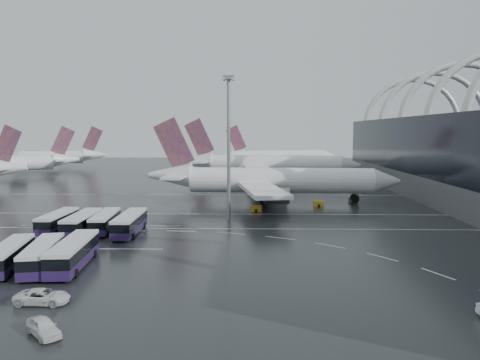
{
  "coord_description": "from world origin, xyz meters",
  "views": [
    {
      "loc": [
        2.36,
        -79.63,
        16.45
      ],
      "look_at": [
        0.14,
        10.3,
        7.0
      ],
      "focal_mm": 35.0,
      "sensor_mm": 36.0,
      "label": 1
    }
  ],
  "objects_px": {
    "bus_row_near_b": "(82,222)",
    "bus_row_far_c": "(73,253)",
    "floodlight_mast": "(229,130)",
    "gse_cart_belly_a": "(319,204)",
    "bus_row_near_a": "(58,221)",
    "gse_cart_belly_b": "(353,200)",
    "airliner_gate_b": "(266,165)",
    "jet_remote_mid": "(21,163)",
    "bus_row_near_c": "(105,221)",
    "gse_cart_belly_c": "(256,208)",
    "airliner_gate_c": "(279,157)",
    "bus_row_far_b": "(42,255)",
    "jet_remote_far": "(59,157)",
    "van_curve_a": "(42,297)",
    "bus_row_far_a": "(9,255)",
    "bus_row_near_d": "(130,223)",
    "airliner_main": "(268,181)",
    "van_curve_b": "(44,327)"
  },
  "relations": [
    {
      "from": "bus_row_near_d",
      "to": "bus_row_far_a",
      "type": "bearing_deg",
      "value": 152.48
    },
    {
      "from": "airliner_gate_c",
      "to": "gse_cart_belly_b",
      "type": "relative_size",
      "value": 27.21
    },
    {
      "from": "gse_cart_belly_c",
      "to": "floodlight_mast",
      "type": "bearing_deg",
      "value": -120.56
    },
    {
      "from": "bus_row_far_b",
      "to": "jet_remote_far",
      "type": "bearing_deg",
      "value": 10.9
    },
    {
      "from": "van_curve_b",
      "to": "bus_row_near_b",
      "type": "bearing_deg",
      "value": 61.4
    },
    {
      "from": "bus_row_near_b",
      "to": "bus_row_far_a",
      "type": "height_order",
      "value": "bus_row_near_b"
    },
    {
      "from": "jet_remote_far",
      "to": "bus_row_near_c",
      "type": "height_order",
      "value": "jet_remote_far"
    },
    {
      "from": "floodlight_mast",
      "to": "gse_cart_belly_a",
      "type": "relative_size",
      "value": 12.56
    },
    {
      "from": "airliner_gate_c",
      "to": "bus_row_near_c",
      "type": "relative_size",
      "value": 4.3
    },
    {
      "from": "bus_row_near_a",
      "to": "bus_row_near_b",
      "type": "height_order",
      "value": "bus_row_near_b"
    },
    {
      "from": "bus_row_near_d",
      "to": "airliner_main",
      "type": "bearing_deg",
      "value": -35.23
    },
    {
      "from": "bus_row_near_b",
      "to": "gse_cart_belly_c",
      "type": "height_order",
      "value": "bus_row_near_b"
    },
    {
      "from": "bus_row_near_c",
      "to": "bus_row_far_c",
      "type": "xyz_separation_m",
      "value": [
        2.63,
        -20.68,
        0.17
      ]
    },
    {
      "from": "gse_cart_belly_a",
      "to": "airliner_gate_c",
      "type": "bearing_deg",
      "value": 91.29
    },
    {
      "from": "airliner_gate_b",
      "to": "van_curve_a",
      "type": "xyz_separation_m",
      "value": [
        -24.76,
        -111.6,
        -4.47
      ]
    },
    {
      "from": "bus_row_near_a",
      "to": "gse_cart_belly_b",
      "type": "bearing_deg",
      "value": -59.55
    },
    {
      "from": "bus_row_near_a",
      "to": "gse_cart_belly_c",
      "type": "height_order",
      "value": "bus_row_near_a"
    },
    {
      "from": "bus_row_near_b",
      "to": "bus_row_near_d",
      "type": "height_order",
      "value": "bus_row_near_d"
    },
    {
      "from": "bus_row_near_b",
      "to": "bus_row_far_c",
      "type": "bearing_deg",
      "value": -163.76
    },
    {
      "from": "jet_remote_far",
      "to": "bus_row_far_b",
      "type": "distance_m",
      "value": 163.22
    },
    {
      "from": "airliner_gate_c",
      "to": "gse_cart_belly_c",
      "type": "xyz_separation_m",
      "value": [
        -11.3,
        -117.05,
        -4.16
      ]
    },
    {
      "from": "bus_row_near_a",
      "to": "gse_cart_belly_c",
      "type": "distance_m",
      "value": 38.29
    },
    {
      "from": "bus_row_far_c",
      "to": "bus_row_far_b",
      "type": "bearing_deg",
      "value": 96.06
    },
    {
      "from": "bus_row_far_c",
      "to": "gse_cart_belly_a",
      "type": "relative_size",
      "value": 6.41
    },
    {
      "from": "jet_remote_far",
      "to": "gse_cart_belly_a",
      "type": "relative_size",
      "value": 20.45
    },
    {
      "from": "jet_remote_mid",
      "to": "bus_row_far_c",
      "type": "xyz_separation_m",
      "value": [
        62.81,
        -113.81,
        -2.96
      ]
    },
    {
      "from": "airliner_gate_c",
      "to": "jet_remote_far",
      "type": "height_order",
      "value": "airliner_gate_c"
    },
    {
      "from": "bus_row_far_a",
      "to": "gse_cart_belly_c",
      "type": "bearing_deg",
      "value": -46.05
    },
    {
      "from": "bus_row_near_b",
      "to": "gse_cart_belly_a",
      "type": "relative_size",
      "value": 6.02
    },
    {
      "from": "airliner_gate_b",
      "to": "bus_row_far_c",
      "type": "distance_m",
      "value": 103.02
    },
    {
      "from": "bus_row_near_c",
      "to": "airliner_gate_b",
      "type": "bearing_deg",
      "value": -24.54
    },
    {
      "from": "bus_row_far_c",
      "to": "floodlight_mast",
      "type": "xyz_separation_m",
      "value": [
        17.32,
        31.29,
        14.83
      ]
    },
    {
      "from": "floodlight_mast",
      "to": "gse_cart_belly_b",
      "type": "height_order",
      "value": "floodlight_mast"
    },
    {
      "from": "jet_remote_far",
      "to": "gse_cart_belly_c",
      "type": "xyz_separation_m",
      "value": [
        86.67,
        -110.77,
        -4.22
      ]
    },
    {
      "from": "gse_cart_belly_a",
      "to": "jet_remote_far",
      "type": "bearing_deg",
      "value": 134.05
    },
    {
      "from": "van_curve_a",
      "to": "bus_row_near_b",
      "type": "bearing_deg",
      "value": 13.9
    },
    {
      "from": "gse_cart_belly_c",
      "to": "bus_row_near_d",
      "type": "bearing_deg",
      "value": -133.56
    },
    {
      "from": "airliner_gate_b",
      "to": "jet_remote_mid",
      "type": "bearing_deg",
      "value": 175.79
    },
    {
      "from": "van_curve_b",
      "to": "airliner_gate_c",
      "type": "bearing_deg",
      "value": 36.33
    },
    {
      "from": "gse_cart_belly_c",
      "to": "bus_row_far_a",
      "type": "bearing_deg",
      "value": -126.4
    },
    {
      "from": "bus_row_near_a",
      "to": "van_curve_a",
      "type": "bearing_deg",
      "value": -159.42
    },
    {
      "from": "jet_remote_mid",
      "to": "bus_row_far_c",
      "type": "relative_size",
      "value": 3.0
    },
    {
      "from": "airliner_gate_c",
      "to": "bus_row_far_c",
      "type": "distance_m",
      "value": 160.72
    },
    {
      "from": "bus_row_near_b",
      "to": "bus_row_far_c",
      "type": "relative_size",
      "value": 0.94
    },
    {
      "from": "van_curve_a",
      "to": "bus_row_far_b",
      "type": "bearing_deg",
      "value": 24.49
    },
    {
      "from": "gse_cart_belly_b",
      "to": "gse_cart_belly_c",
      "type": "height_order",
      "value": "gse_cart_belly_c"
    },
    {
      "from": "airliner_main",
      "to": "bus_row_near_b",
      "type": "relative_size",
      "value": 4.59
    },
    {
      "from": "bus_row_near_c",
      "to": "van_curve_a",
      "type": "relative_size",
      "value": 2.39
    },
    {
      "from": "airliner_gate_c",
      "to": "bus_row_far_a",
      "type": "xyz_separation_m",
      "value": [
        -41.33,
        -157.78,
        -3.15
      ]
    },
    {
      "from": "jet_remote_mid",
      "to": "bus_row_near_b",
      "type": "relative_size",
      "value": 3.19
    }
  ]
}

